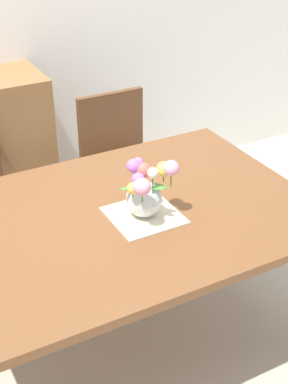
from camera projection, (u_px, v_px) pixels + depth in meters
ground_plane at (123, 344)px, 2.84m from camera, size 12.00×12.00×0.00m
dining_table at (120, 230)px, 2.50m from camera, size 1.67×1.15×0.77m
chair_right at (120, 158)px, 3.46m from camera, size 0.42×0.42×0.90m
placemat at (144, 215)px, 2.44m from camera, size 0.29×0.29×0.01m
flower_vase at (145, 190)px, 2.38m from camera, size 0.24×0.25×0.25m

